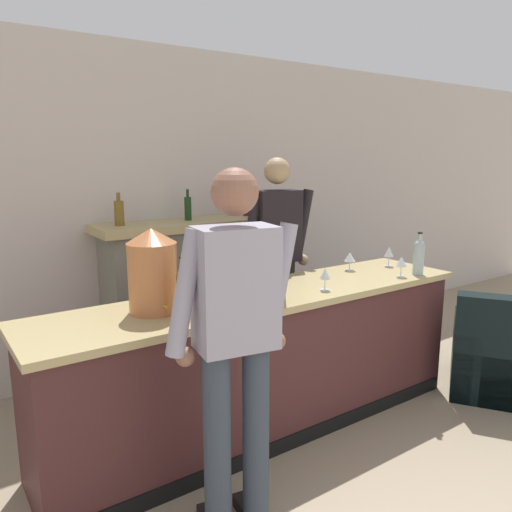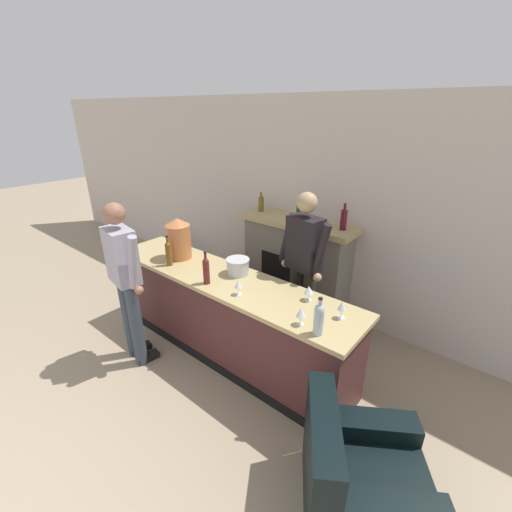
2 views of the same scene
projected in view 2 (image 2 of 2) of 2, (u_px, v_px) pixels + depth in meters
The scene contains 16 objects.
wall_back_panel at pixel (303, 208), 4.50m from camera, with size 12.00×0.07×2.75m.
bar_counter at pixel (226, 316), 3.76m from camera, with size 3.06×0.68×0.96m.
fireplace_stone at pixel (295, 265), 4.54m from camera, with size 1.57×0.52×1.61m.
armchair_black at pixel (355, 481), 2.30m from camera, with size 1.10×1.10×0.84m.
potted_plant_corner at pixel (174, 254), 5.83m from camera, with size 0.37×0.38×0.69m.
person_customer at pixel (126, 279), 3.45m from camera, with size 0.65×0.35×1.78m.
person_bartender at pixel (303, 267), 3.66m from camera, with size 0.65×0.35×1.83m.
copper_dispenser at pixel (179, 238), 3.95m from camera, with size 0.28×0.32×0.48m.
ice_bucket_steel at pixel (238, 266), 3.61m from camera, with size 0.25×0.25×0.17m.
wine_bottle_merlot_tall at pixel (169, 253), 3.79m from camera, with size 0.07×0.07×0.35m.
wine_bottle_port_short at pixel (319, 318), 2.62m from camera, with size 0.08×0.08×0.32m.
wine_bottle_cabernet_heavy at pixel (206, 270), 3.39m from camera, with size 0.07×0.07×0.34m.
wine_glass_near_bucket at pixel (309, 290), 3.10m from camera, with size 0.09×0.09×0.14m.
wine_glass_front_right at pixel (238, 284), 3.20m from camera, with size 0.07×0.07×0.15m.
wine_glass_mid_counter at pixel (301, 313), 2.75m from camera, with size 0.08×0.08×0.15m.
wine_glass_front_left at pixel (342, 306), 2.83m from camera, with size 0.07×0.07×0.16m.
Camera 2 is at (2.31, 0.70, 2.58)m, focal length 24.00 mm.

